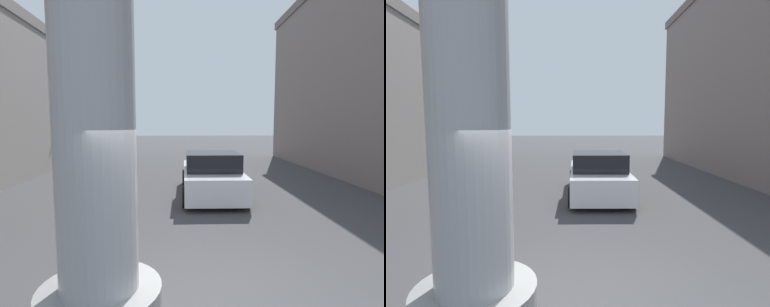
% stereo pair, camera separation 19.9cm
% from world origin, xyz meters
% --- Properties ---
extents(ground_plane, '(92.27, 92.27, 0.00)m').
position_xyz_m(ground_plane, '(0.00, 10.00, 0.00)').
color(ground_plane, '#424244').
extents(car_lead, '(2.09, 4.64, 1.56)m').
position_xyz_m(car_lead, '(0.73, 6.57, 0.70)').
color(car_lead, black).
rests_on(car_lead, ground).
extents(palm_tree_far_left, '(2.93, 3.30, 8.98)m').
position_xyz_m(palm_tree_far_left, '(-6.49, 18.28, 5.37)').
color(palm_tree_far_left, brown).
rests_on(palm_tree_far_left, ground).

